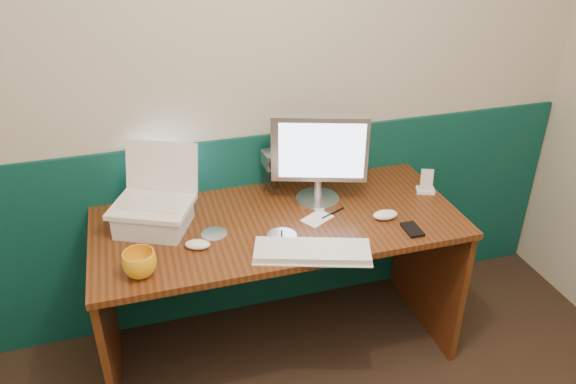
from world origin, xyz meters
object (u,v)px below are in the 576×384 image
object	(u,v)px
monitor	(319,159)
mug	(140,264)
laptop	(148,180)
camcorder	(271,174)
keyboard	(312,252)
desk	(279,288)

from	to	relation	value
monitor	mug	size ratio (longest dim) A/B	3.30
monitor	laptop	bearing A→B (deg)	-160.04
mug	monitor	bearing A→B (deg)	22.59
laptop	mug	distance (m)	0.37
camcorder	laptop	bearing A→B (deg)	-166.30
keyboard	mug	world-z (taller)	mug
monitor	camcorder	distance (m)	0.26
laptop	keyboard	xyz separation A→B (m)	(0.58, -0.38, -0.22)
desk	monitor	world-z (taller)	monitor
desk	mug	xyz separation A→B (m)	(-0.60, -0.23, 0.43)
monitor	camcorder	size ratio (longest dim) A/B	2.36
monitor	camcorder	xyz separation A→B (m)	(-0.18, 0.15, -0.12)
keyboard	camcorder	xyz separation A→B (m)	(-0.02, 0.55, 0.08)
keyboard	camcorder	size ratio (longest dim) A/B	2.53
monitor	keyboard	size ratio (longest dim) A/B	0.93
desk	keyboard	world-z (taller)	keyboard
laptop	camcorder	xyz separation A→B (m)	(0.56, 0.17, -0.14)
camcorder	desk	bearing A→B (deg)	-102.06
desk	laptop	world-z (taller)	laptop
monitor	keyboard	distance (m)	0.48
laptop	camcorder	bearing A→B (deg)	42.53
desk	laptop	size ratio (longest dim) A/B	4.98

